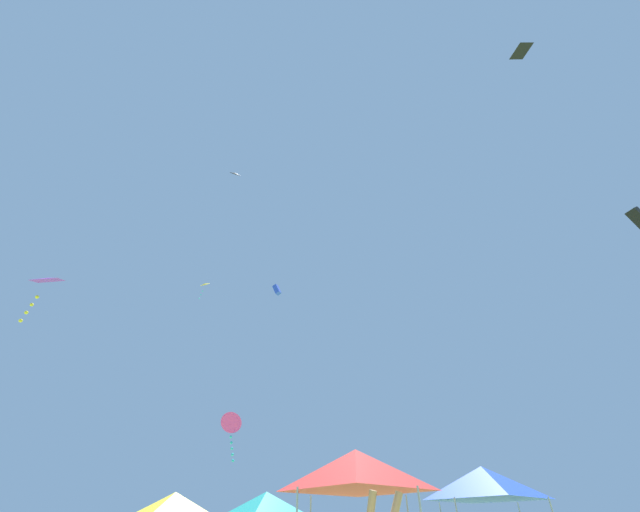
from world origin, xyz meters
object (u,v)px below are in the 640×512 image
at_px(canopy_tent_teal, 266,504).
at_px(canopy_tent_yellow, 173,504).
at_px(kite_yellow_delta, 205,284).
at_px(kite_black_delta, 235,173).
at_px(kite_black_diamond, 521,51).
at_px(kite_blue_box, 277,290).
at_px(kite_magenta_delta, 232,424).
at_px(kite_purple_diamond, 45,281).
at_px(kite_black_box, 640,219).
at_px(canopy_tent_red, 356,470).
at_px(canopy_tent_blue, 484,483).

xyz_separation_m(canopy_tent_teal, canopy_tent_yellow, (-4.34, 1.26, 0.09)).
xyz_separation_m(canopy_tent_yellow, kite_yellow_delta, (-4.12, 7.08, 15.89)).
bearing_deg(canopy_tent_yellow, kite_black_delta, -71.05).
height_order(kite_black_delta, kite_black_diamond, kite_black_delta).
distance_m(canopy_tent_teal, kite_blue_box, 24.21).
xyz_separation_m(canopy_tent_yellow, kite_magenta_delta, (0.86, 3.88, 4.07)).
relative_size(kite_purple_diamond, kite_yellow_delta, 1.49).
xyz_separation_m(canopy_tent_yellow, kite_black_delta, (0.83, -2.41, 18.54)).
xyz_separation_m(kite_yellow_delta, kite_blue_box, (4.84, 6.25, 2.99)).
bearing_deg(kite_black_box, canopy_tent_yellow, 175.53).
bearing_deg(canopy_tent_teal, canopy_tent_red, -52.91).
distance_m(canopy_tent_blue, kite_magenta_delta, 13.75).
bearing_deg(kite_black_delta, canopy_tent_blue, 1.56).
bearing_deg(canopy_tent_blue, canopy_tent_yellow, 170.69).
distance_m(kite_magenta_delta, kite_black_diamond, 25.01).
height_order(canopy_tent_teal, canopy_tent_yellow, canopy_tent_yellow).
distance_m(canopy_tent_red, kite_black_delta, 19.76).
xyz_separation_m(canopy_tent_blue, kite_black_diamond, (4.34, -7.16, 17.37)).
relative_size(canopy_tent_red, kite_yellow_delta, 2.06).
relative_size(canopy_tent_yellow, kite_magenta_delta, 1.14).
bearing_deg(kite_magenta_delta, kite_yellow_delta, 147.32).
xyz_separation_m(kite_black_delta, kite_black_diamond, (16.24, -6.83, -0.66)).
bearing_deg(kite_magenta_delta, canopy_tent_teal, -55.94).
distance_m(canopy_tent_teal, kite_black_box, 23.81).
distance_m(canopy_tent_yellow, kite_black_delta, 18.72).
bearing_deg(kite_black_delta, kite_purple_diamond, -161.18).
xyz_separation_m(canopy_tent_yellow, kite_blue_box, (0.72, 13.33, 18.89)).
xyz_separation_m(canopy_tent_blue, canopy_tent_yellow, (-12.72, 2.09, -0.51)).
bearing_deg(canopy_tent_red, canopy_tent_yellow, 142.59).
height_order(kite_purple_diamond, kite_black_box, kite_black_box).
distance_m(canopy_tent_red, kite_magenta_delta, 12.82).
bearing_deg(kite_yellow_delta, canopy_tent_teal, -44.60).
height_order(canopy_tent_yellow, kite_purple_diamond, kite_purple_diamond).
bearing_deg(canopy_tent_yellow, kite_yellow_delta, 120.20).
relative_size(canopy_tent_blue, kite_yellow_delta, 2.06).
distance_m(canopy_tent_teal, kite_yellow_delta, 19.91).
bearing_deg(canopy_tent_teal, kite_magenta_delta, 124.06).
relative_size(canopy_tent_yellow, kite_black_delta, 3.13).
height_order(kite_yellow_delta, kite_blue_box, kite_blue_box).
bearing_deg(kite_purple_diamond, kite_yellow_delta, 79.04).
bearing_deg(kite_purple_diamond, kite_black_diamond, -10.50).
xyz_separation_m(canopy_tent_teal, kite_yellow_delta, (-8.46, 8.34, 15.98)).
height_order(canopy_tent_teal, kite_yellow_delta, kite_yellow_delta).
height_order(kite_black_box, kite_blue_box, kite_blue_box).
relative_size(kite_black_box, kite_black_delta, 1.52).
relative_size(canopy_tent_red, kite_black_delta, 3.78).
xyz_separation_m(canopy_tent_teal, kite_black_delta, (-3.51, -1.15, 18.63)).
xyz_separation_m(kite_black_box, kite_black_diamond, (-7.24, -7.34, 5.01)).
xyz_separation_m(kite_magenta_delta, kite_yellow_delta, (-4.98, 3.19, 11.82)).
xyz_separation_m(kite_purple_diamond, kite_black_delta, (7.27, 2.48, 9.83)).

